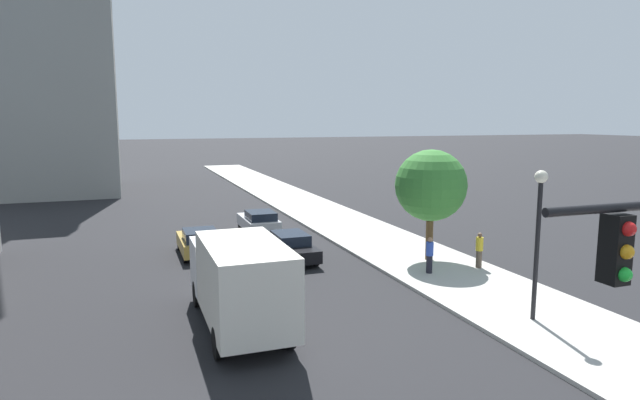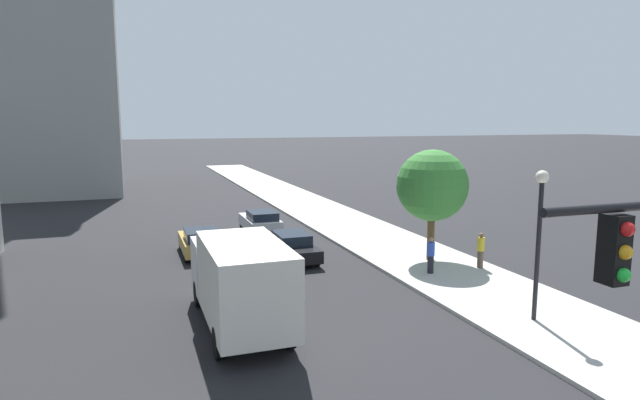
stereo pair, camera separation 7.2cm
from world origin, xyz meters
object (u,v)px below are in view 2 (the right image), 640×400
object	(u,v)px
box_truck	(240,278)
street_lamp	(540,222)
pedestrian_blue_shirt	(431,255)
street_tree	(432,186)
car_silver	(260,221)
pedestrian_yellow_shirt	(481,250)
car_gold	(201,242)
car_black	(292,246)
construction_building	(47,56)

from	to	relation	value
box_truck	street_lamp	bearing A→B (deg)	-17.05
street_lamp	box_truck	xyz separation A→B (m)	(-9.74, 2.99, -1.86)
box_truck	pedestrian_blue_shirt	distance (m)	9.94
street_tree	pedestrian_blue_shirt	size ratio (longest dim) A/B	3.31
car_silver	pedestrian_yellow_shirt	xyz separation A→B (m)	(7.78, -11.78, 0.25)
car_gold	box_truck	xyz separation A→B (m)	(0.00, -10.62, 1.03)
box_truck	pedestrian_yellow_shirt	world-z (taller)	box_truck
pedestrian_blue_shirt	pedestrian_yellow_shirt	world-z (taller)	pedestrian_yellow_shirt
pedestrian_yellow_shirt	street_tree	bearing A→B (deg)	123.76
car_black	street_tree	bearing A→B (deg)	-23.63
box_truck	pedestrian_yellow_shirt	bearing A→B (deg)	15.12
car_black	pedestrian_yellow_shirt	world-z (taller)	pedestrian_yellow_shirt
street_lamp	car_black	distance (m)	12.77
car_black	box_truck	xyz separation A→B (m)	(-4.25, -8.16, 1.07)
car_silver	car_gold	bearing A→B (deg)	-133.93
car_gold	pedestrian_yellow_shirt	size ratio (longest dim) A/B	2.44
construction_building	box_truck	size ratio (longest dim) A/B	4.37
car_silver	box_truck	bearing A→B (deg)	-105.78
car_black	pedestrian_yellow_shirt	bearing A→B (deg)	-32.23
construction_building	car_gold	world-z (taller)	construction_building
pedestrian_yellow_shirt	car_gold	bearing A→B (deg)	148.51
street_tree	car_gold	distance (m)	12.24
car_silver	pedestrian_blue_shirt	world-z (taller)	pedestrian_blue_shirt
street_tree	pedestrian_blue_shirt	world-z (taller)	street_tree
construction_building	car_gold	distance (m)	34.19
street_tree	street_lamp	bearing A→B (deg)	-95.91
street_lamp	box_truck	size ratio (longest dim) A/B	0.74
street_tree	pedestrian_yellow_shirt	world-z (taller)	street_tree
street_lamp	box_truck	bearing A→B (deg)	162.95
street_tree	car_black	distance (m)	7.63
street_lamp	car_gold	distance (m)	16.98
box_truck	pedestrian_blue_shirt	size ratio (longest dim) A/B	4.28
construction_building	pedestrian_blue_shirt	xyz separation A→B (m)	(19.52, -37.60, -12.03)
box_truck	pedestrian_yellow_shirt	xyz separation A→B (m)	(12.03, 3.25, -0.76)
street_tree	box_truck	bearing A→B (deg)	-153.14
street_tree	pedestrian_yellow_shirt	distance (m)	3.83
street_lamp	pedestrian_blue_shirt	size ratio (longest dim) A/B	3.16
car_gold	pedestrian_yellow_shirt	xyz separation A→B (m)	(12.03, -7.37, 0.27)
street_lamp	street_tree	bearing A→B (deg)	84.09
street_tree	pedestrian_blue_shirt	xyz separation A→B (m)	(-1.25, -2.11, -2.87)
street_tree	car_silver	distance (m)	11.97
car_black	car_silver	bearing A→B (deg)	90.00
construction_building	street_tree	bearing A→B (deg)	-59.66
street_tree	car_silver	size ratio (longest dim) A/B	1.32
pedestrian_blue_shirt	pedestrian_yellow_shirt	xyz separation A→B (m)	(2.67, -0.01, 0.01)
car_black	car_gold	size ratio (longest dim) A/B	1.08
box_truck	car_gold	bearing A→B (deg)	90.00
construction_building	box_truck	bearing A→B (deg)	-76.03
car_black	box_truck	world-z (taller)	box_truck
construction_building	street_lamp	world-z (taller)	construction_building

